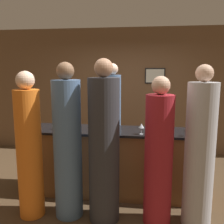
% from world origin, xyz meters
% --- Properties ---
extents(ground_plane, '(14.00, 14.00, 0.00)m').
position_xyz_m(ground_plane, '(0.00, 0.00, 0.00)').
color(ground_plane, '#4C3823').
extents(back_wall, '(8.00, 0.08, 2.80)m').
position_xyz_m(back_wall, '(0.00, 2.09, 1.40)').
color(back_wall, brown).
rests_on(back_wall, ground_plane).
extents(bar_counter, '(2.74, 0.63, 1.00)m').
position_xyz_m(bar_counter, '(0.00, 0.00, 0.50)').
color(bar_counter, brown).
rests_on(bar_counter, ground_plane).
extents(bartender, '(0.30, 0.30, 1.99)m').
position_xyz_m(bartender, '(-0.14, 0.76, 0.94)').
color(bartender, '#4C6B93').
rests_on(bartender, ground_plane).
extents(guest_0, '(0.38, 0.38, 2.02)m').
position_xyz_m(guest_0, '(-0.05, -0.69, 0.94)').
color(guest_0, '#2D2D33').
rests_on(guest_0, ground_plane).
extents(guest_1, '(0.34, 0.34, 1.82)m').
position_xyz_m(guest_1, '(0.62, -0.67, 0.85)').
color(guest_1, maroon).
rests_on(guest_1, ground_plane).
extents(guest_2, '(0.32, 0.32, 1.87)m').
position_xyz_m(guest_2, '(-1.00, -0.72, 0.88)').
color(guest_2, orange).
rests_on(guest_2, ground_plane).
extents(guest_3, '(0.35, 0.35, 1.98)m').
position_xyz_m(guest_3, '(-0.52, -0.66, 0.92)').
color(guest_3, '#4C6B93').
rests_on(guest_3, ground_plane).
extents(guest_4, '(0.35, 0.35, 1.95)m').
position_xyz_m(guest_4, '(1.09, -0.65, 0.91)').
color(guest_4, '#B2B2B7').
rests_on(guest_4, ground_plane).
extents(wine_bottle_0, '(0.08, 0.08, 0.26)m').
position_xyz_m(wine_bottle_0, '(-1.22, -0.11, 1.11)').
color(wine_bottle_0, '#19381E').
rests_on(wine_bottle_0, bar_counter).
extents(ice_bucket, '(0.20, 0.20, 0.16)m').
position_xyz_m(ice_bucket, '(1.24, 0.08, 1.08)').
color(ice_bucket, silver).
rests_on(ice_bucket, bar_counter).
extents(wine_glass_0, '(0.07, 0.07, 0.16)m').
position_xyz_m(wine_glass_0, '(-0.83, -0.10, 1.12)').
color(wine_glass_0, silver).
rests_on(wine_glass_0, bar_counter).
extents(wine_glass_1, '(0.07, 0.07, 0.17)m').
position_xyz_m(wine_glass_1, '(-0.06, -0.13, 1.14)').
color(wine_glass_1, silver).
rests_on(wine_glass_1, bar_counter).
extents(wine_glass_2, '(0.07, 0.07, 0.18)m').
position_xyz_m(wine_glass_2, '(0.62, -0.27, 1.14)').
color(wine_glass_2, silver).
rests_on(wine_glass_2, bar_counter).
extents(wine_glass_3, '(0.07, 0.07, 0.16)m').
position_xyz_m(wine_glass_3, '(-1.25, -0.25, 1.13)').
color(wine_glass_3, silver).
rests_on(wine_glass_3, bar_counter).
extents(wine_glass_4, '(0.07, 0.07, 0.15)m').
position_xyz_m(wine_glass_4, '(0.40, -0.21, 1.12)').
color(wine_glass_4, silver).
rests_on(wine_glass_4, bar_counter).
extents(wine_glass_5, '(0.06, 0.06, 0.17)m').
position_xyz_m(wine_glass_5, '(1.01, -0.22, 1.13)').
color(wine_glass_5, silver).
rests_on(wine_glass_5, bar_counter).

